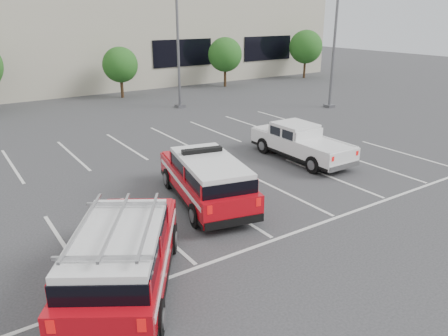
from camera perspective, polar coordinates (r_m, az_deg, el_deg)
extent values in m
plane|color=#2F2F31|center=(15.50, -0.17, -5.12)|extent=(120.00, 120.00, 0.00)
cube|color=silver|center=(19.12, -7.70, -0.36)|extent=(23.00, 15.00, 0.01)
cube|color=#B3AB98|center=(44.46, -24.64, 14.75)|extent=(60.00, 15.00, 8.00)
cylinder|color=#3F2B19|center=(36.51, -13.18, 10.12)|extent=(0.24, 0.24, 1.51)
sphere|color=#114113|center=(36.27, -13.41, 12.99)|extent=(2.77, 2.77, 2.77)
sphere|color=#114113|center=(36.64, -12.88, 12.44)|extent=(1.85, 1.85, 1.85)
cylinder|color=#3F2B19|center=(41.09, 0.14, 11.76)|extent=(0.24, 0.24, 1.67)
sphere|color=#114113|center=(40.86, 0.15, 14.60)|extent=(3.07, 3.07, 3.07)
sphere|color=#114113|center=(41.29, 0.46, 14.00)|extent=(2.05, 2.05, 2.05)
cylinder|color=#3F2B19|center=(47.37, 10.46, 12.60)|extent=(0.24, 0.24, 1.84)
sphere|color=#114113|center=(47.16, 10.63, 15.30)|extent=(3.37, 3.37, 3.37)
sphere|color=#114113|center=(47.62, 10.78, 14.71)|extent=(2.24, 2.24, 2.24)
cube|color=#59595E|center=(32.06, -5.75, 8.06)|extent=(0.60, 0.60, 0.20)
cylinder|color=#59595E|center=(31.45, -6.07, 16.84)|extent=(0.18, 0.18, 10.00)
cube|color=#59595E|center=(32.85, 13.57, 7.90)|extent=(0.60, 0.60, 0.20)
cylinder|color=#59595E|center=(32.26, 14.29, 16.44)|extent=(0.18, 0.18, 10.00)
cube|color=#AD0811|center=(15.65, -2.42, -1.87)|extent=(3.16, 5.77, 0.84)
cube|color=black|center=(14.99, -1.84, -0.26)|extent=(2.65, 4.19, 0.44)
cube|color=silver|center=(14.89, -1.86, 0.82)|extent=(2.59, 4.10, 0.16)
cube|color=black|center=(15.61, -2.90, 2.31)|extent=(1.50, 0.60, 0.15)
cube|color=silver|center=(20.57, 10.03, 2.98)|extent=(1.88, 5.32, 0.77)
cube|color=black|center=(20.75, 9.23, 4.85)|extent=(1.70, 1.89, 0.40)
cube|color=silver|center=(20.69, 9.27, 5.58)|extent=(1.66, 1.85, 0.15)
cube|color=#AD0811|center=(11.14, -12.87, -11.70)|extent=(4.63, 5.62, 0.88)
cube|color=black|center=(10.36, -13.69, -10.03)|extent=(3.59, 4.12, 0.46)
cube|color=silver|center=(10.21, -13.84, -8.50)|extent=(3.51, 4.03, 0.17)
cube|color=#A5A5A8|center=(10.08, -13.97, -7.03)|extent=(3.44, 3.84, 0.06)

